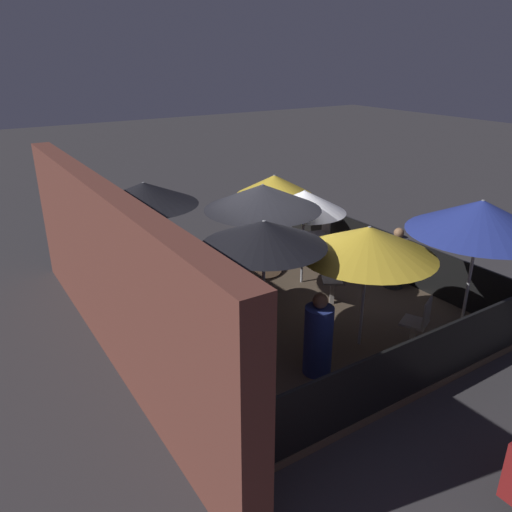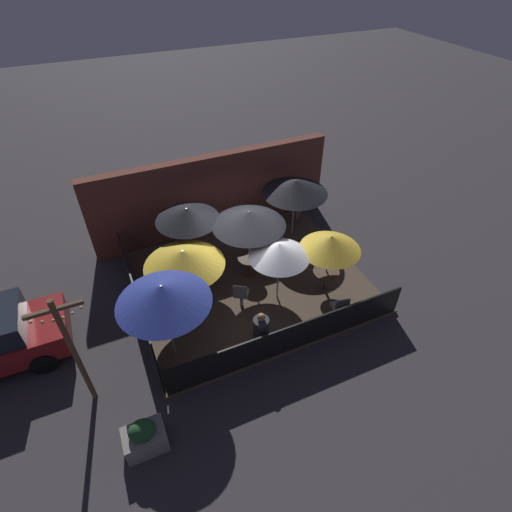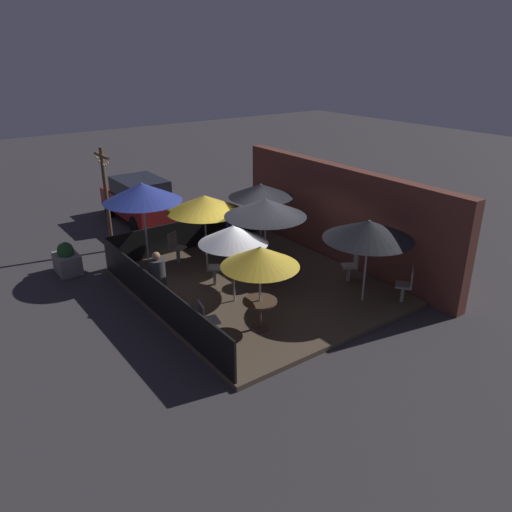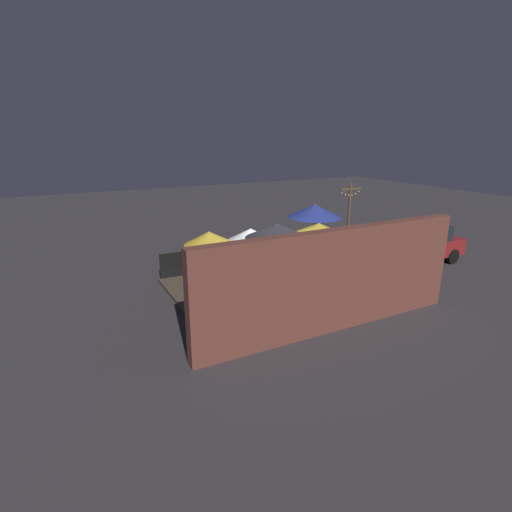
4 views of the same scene
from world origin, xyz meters
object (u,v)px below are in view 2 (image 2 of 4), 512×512
at_px(patio_chair_2, 175,317).
at_px(light_post, 72,348).
at_px(patio_umbrella_1, 331,243).
at_px(patron_0, 261,333).
at_px(dining_table_0, 249,261).
at_px(patio_umbrella_5, 295,187).
at_px(patio_umbrella_2, 163,294).
at_px(patio_chair_3, 340,307).
at_px(patio_chair_1, 299,206).
at_px(dining_table_1, 326,275).
at_px(patio_chair_4, 261,219).
at_px(patio_umbrella_6, 184,258).
at_px(patio_umbrella_0, 249,218).
at_px(patio_chair_0, 241,294).
at_px(patio_umbrella_3, 187,214).
at_px(patron_1, 171,270).
at_px(patio_umbrella_4, 279,250).
at_px(planter_box, 144,437).

height_order(patio_chair_2, light_post, light_post).
xyz_separation_m(patio_umbrella_1, patron_0, (-2.68, -1.22, -1.21)).
bearing_deg(light_post, dining_table_0, 25.09).
height_order(patio_umbrella_5, patron_0, patio_umbrella_5).
xyz_separation_m(patio_umbrella_2, patio_chair_3, (4.52, -0.70, -1.73)).
height_order(patio_chair_1, patron_0, patron_0).
relative_size(dining_table_1, light_post, 0.24).
distance_m(patio_umbrella_2, patio_chair_4, 6.13).
distance_m(patio_umbrella_6, patio_chair_2, 1.63).
distance_m(patio_umbrella_0, patio_chair_3, 3.56).
bearing_deg(patio_chair_1, light_post, -7.06).
relative_size(patio_chair_1, patron_0, 0.71).
height_order(patio_umbrella_2, patron_0, patio_umbrella_2).
height_order(patio_chair_3, light_post, light_post).
distance_m(patio_umbrella_1, patio_umbrella_6, 4.06).
bearing_deg(dining_table_1, patio_umbrella_0, 140.13).
bearing_deg(patron_0, patio_chair_4, -33.11).
distance_m(patio_umbrella_5, light_post, 8.25).
distance_m(dining_table_0, patio_chair_0, 1.43).
bearing_deg(patio_chair_1, patio_chair_3, 37.30).
xyz_separation_m(patio_umbrella_1, patio_umbrella_2, (-4.81, -0.53, 0.45)).
bearing_deg(patio_umbrella_0, patio_chair_4, 57.11).
bearing_deg(patio_umbrella_6, patio_umbrella_1, -13.55).
relative_size(patio_umbrella_2, patio_chair_1, 2.72).
xyz_separation_m(patio_umbrella_5, patio_umbrella_6, (-4.39, -1.98, -0.05)).
height_order(patio_umbrella_6, dining_table_0, patio_umbrella_6).
distance_m(patio_umbrella_3, patron_0, 4.10).
bearing_deg(dining_table_0, patio_umbrella_1, -39.87).
height_order(patio_chair_2, patron_1, patron_1).
xyz_separation_m(patio_umbrella_4, planter_box, (-4.52, -2.81, -1.51)).
xyz_separation_m(patio_umbrella_0, dining_table_0, (0.00, 0.00, -1.61)).
height_order(patio_umbrella_2, patron_1, patio_umbrella_2).
distance_m(patio_umbrella_1, light_post, 6.94).
bearing_deg(patio_umbrella_1, patio_chair_4, 98.73).
distance_m(dining_table_1, planter_box, 6.51).
bearing_deg(patron_0, planter_box, 102.81).
xyz_separation_m(patio_umbrella_2, planter_box, (-1.18, -2.00, -1.95)).
relative_size(dining_table_0, patio_chair_0, 0.76).
bearing_deg(patron_1, patio_chair_4, -11.66).
bearing_deg(patio_chair_1, patio_umbrella_5, 12.69).
bearing_deg(patio_chair_3, dining_table_0, 42.38).
relative_size(dining_table_1, patio_chair_4, 0.86).
height_order(patio_umbrella_6, patio_chair_3, patio_umbrella_6).
bearing_deg(patio_umbrella_2, patron_1, 76.38).
bearing_deg(patio_umbrella_3, patron_0, -79.68).
xyz_separation_m(patio_chair_2, planter_box, (-1.44, -2.80, -0.22)).
relative_size(dining_table_0, patio_chair_2, 0.79).
relative_size(patio_chair_4, patron_1, 0.68).
distance_m(patio_chair_2, light_post, 2.87).
relative_size(patio_chair_1, patio_chair_2, 0.99).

